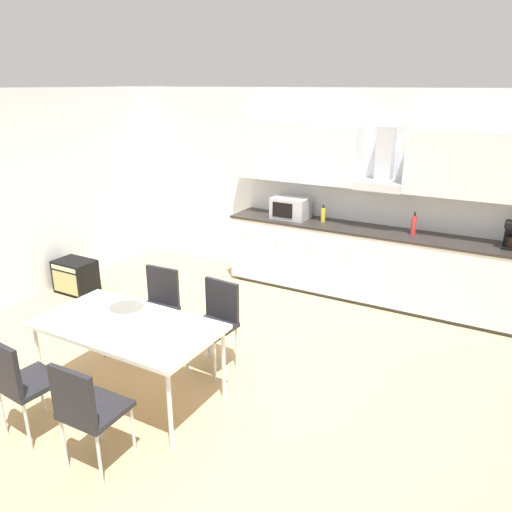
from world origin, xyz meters
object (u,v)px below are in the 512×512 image
(bottle_yellow, at_px, (323,215))
(chair_far_right, at_px, (216,316))
(bottle_red, at_px, (414,225))
(chair_far_left, at_px, (158,301))
(guitar_amp, at_px, (76,276))
(microwave, at_px, (291,208))
(coffee_maker, at_px, (512,235))
(chair_near_left, at_px, (19,378))
(dining_table, at_px, (128,328))
(pendant_lamp, at_px, (116,202))
(chair_near_right, at_px, (86,406))

(bottle_yellow, distance_m, chair_far_right, 2.40)
(bottle_red, bearing_deg, chair_far_left, -130.46)
(chair_far_left, xyz_separation_m, guitar_amp, (-1.94, 0.61, -0.31))
(microwave, relative_size, guitar_amp, 0.92)
(coffee_maker, distance_m, guitar_amp, 5.36)
(guitar_amp, bearing_deg, chair_near_left, -48.96)
(dining_table, height_order, chair_near_left, chair_near_left)
(coffee_maker, xyz_separation_m, bottle_red, (-1.06, -0.01, -0.03))
(microwave, height_order, guitar_amp, microwave)
(chair_far_right, bearing_deg, chair_near_left, -114.00)
(chair_near_left, bearing_deg, bottle_yellow, 78.04)
(dining_table, distance_m, chair_far_left, 0.90)
(chair_far_right, xyz_separation_m, pendant_lamp, (-0.36, -0.81, 1.24))
(guitar_amp, bearing_deg, bottle_red, 23.69)
(guitar_amp, bearing_deg, coffee_maker, 19.14)
(bottle_red, relative_size, chair_near_left, 0.32)
(dining_table, distance_m, chair_near_right, 0.90)
(microwave, distance_m, coffee_maker, 2.67)
(chair_far_right, bearing_deg, pendant_lamp, -113.96)
(bottle_yellow, distance_m, chair_near_left, 4.08)
(bottle_yellow, relative_size, dining_table, 0.14)
(bottle_red, xyz_separation_m, chair_near_right, (-1.29, -3.96, -0.52))
(dining_table, height_order, pendant_lamp, pendant_lamp)
(chair_near_right, bearing_deg, coffee_maker, 59.44)
(chair_far_right, bearing_deg, bottle_yellow, 87.05)
(dining_table, height_order, chair_far_right, chair_far_right)
(coffee_maker, distance_m, pendant_lamp, 4.21)
(guitar_amp, bearing_deg, chair_near_right, -40.02)
(dining_table, relative_size, chair_far_left, 1.81)
(chair_near_left, bearing_deg, bottle_red, 63.19)
(coffee_maker, relative_size, chair_near_right, 0.34)
(bottle_red, relative_size, chair_far_right, 0.32)
(guitar_amp, bearing_deg, pendant_lamp, -31.72)
(microwave, xyz_separation_m, dining_table, (-0.02, -3.13, -0.39))
(chair_near_right, distance_m, guitar_amp, 3.48)
(chair_far_right, bearing_deg, bottle_red, 61.33)
(coffee_maker, height_order, pendant_lamp, pendant_lamp)
(coffee_maker, height_order, chair_near_left, coffee_maker)
(coffee_maker, bearing_deg, chair_near_left, -127.63)
(microwave, xyz_separation_m, chair_near_left, (-0.38, -3.94, -0.54))
(microwave, distance_m, chair_near_right, 3.99)
(microwave, xyz_separation_m, chair_far_right, (0.34, -2.32, -0.54))
(microwave, distance_m, chair_far_left, 2.42)
(chair_far_right, xyz_separation_m, chair_near_left, (-0.72, -1.62, 0.00))
(bottle_red, relative_size, pendant_lamp, 0.87)
(dining_table, bearing_deg, bottle_yellow, 81.36)
(chair_far_right, height_order, chair_near_left, same)
(bottle_yellow, xyz_separation_m, dining_table, (-0.48, -3.16, -0.35))
(bottle_yellow, relative_size, chair_far_left, 0.26)
(bottle_yellow, distance_m, chair_far_left, 2.54)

